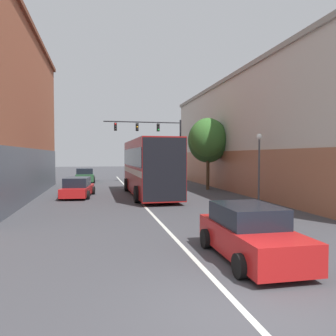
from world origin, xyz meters
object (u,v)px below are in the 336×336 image
at_px(street_tree_far, 208,141).
at_px(parked_car_left_near, 85,176).
at_px(traffic_signal_gantry, 156,136).
at_px(street_tree_near, 208,138).
at_px(bus, 149,165).
at_px(hatchback_foreground, 250,234).
at_px(parked_car_left_mid, 78,188).
at_px(street_lamp, 259,163).

bearing_deg(street_tree_far, parked_car_left_near, 137.65).
bearing_deg(traffic_signal_gantry, street_tree_near, -71.20).
xyz_separation_m(parked_car_left_near, street_tree_far, (10.17, -9.27, 3.30)).
distance_m(bus, parked_car_left_near, 13.62).
xyz_separation_m(hatchback_foreground, traffic_signal_gantry, (1.95, 25.30, 4.17)).
distance_m(hatchback_foreground, parked_car_left_mid, 15.42).
height_order(street_lamp, street_tree_far, street_tree_far).
bearing_deg(street_tree_near, street_lamp, -89.49).
height_order(bus, street_tree_near, street_tree_near).
height_order(street_lamp, street_tree_near, street_tree_near).
bearing_deg(parked_car_left_mid, parked_car_left_near, 6.44).
xyz_separation_m(parked_car_left_mid, street_tree_near, (9.99, 2.61, 3.54)).
distance_m(parked_car_left_mid, street_tree_far, 11.16).
height_order(hatchback_foreground, parked_car_left_near, parked_car_left_near).
relative_size(parked_car_left_mid, street_lamp, 1.14).
distance_m(bus, street_lamp, 7.64).
bearing_deg(bus, parked_car_left_near, 20.08).
bearing_deg(street_lamp, parked_car_left_near, 118.92).
height_order(bus, hatchback_foreground, bus).
bearing_deg(parked_car_left_near, parked_car_left_mid, 178.23).
bearing_deg(street_lamp, bus, 133.90).
height_order(bus, street_lamp, street_lamp).
relative_size(parked_car_left_mid, street_tree_near, 0.78).
height_order(bus, traffic_signal_gantry, traffic_signal_gantry).
bearing_deg(traffic_signal_gantry, bus, -102.29).
bearing_deg(hatchback_foreground, bus, 2.83).
relative_size(street_lamp, street_tree_far, 0.68).
xyz_separation_m(street_tree_near, street_tree_far, (0.19, 0.47, -0.16)).
distance_m(parked_car_left_mid, traffic_signal_gantry, 13.65).
bearing_deg(hatchback_foreground, parked_car_left_near, 11.92).
relative_size(hatchback_foreground, traffic_signal_gantry, 0.50).
distance_m(street_tree_near, street_tree_far, 0.53).
bearing_deg(traffic_signal_gantry, street_tree_far, -68.89).
xyz_separation_m(traffic_signal_gantry, street_tree_near, (2.79, -8.20, -0.68)).
relative_size(parked_car_left_near, parked_car_left_mid, 0.94).
xyz_separation_m(traffic_signal_gantry, street_lamp, (2.87, -16.65, -2.48)).
distance_m(bus, street_tree_near, 6.33).
xyz_separation_m(bus, street_tree_near, (5.22, 2.95, 2.03)).
height_order(hatchback_foreground, street_tree_far, street_tree_far).
distance_m(traffic_signal_gantry, street_lamp, 17.08).
distance_m(parked_car_left_near, street_tree_near, 14.36).
height_order(hatchback_foreground, parked_car_left_mid, hatchback_foreground).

